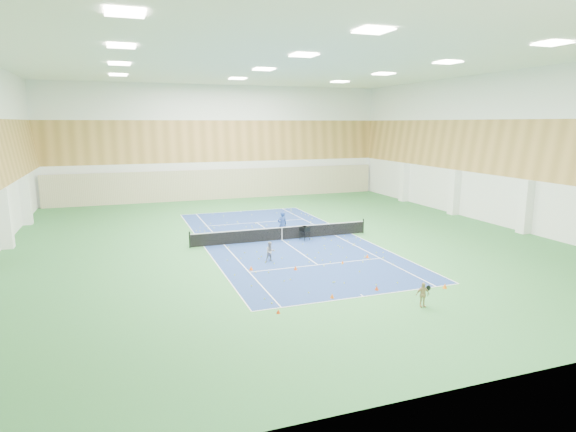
{
  "coord_description": "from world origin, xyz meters",
  "views": [
    {
      "loc": [
        -10.65,
        -31.02,
        8.09
      ],
      "look_at": [
        -0.08,
        -1.48,
        2.0
      ],
      "focal_mm": 30.0,
      "sensor_mm": 36.0,
      "label": 1
    }
  ],
  "objects_px": {
    "coach": "(282,224)",
    "child_court": "(270,252)",
    "ball_cart": "(305,233)",
    "tennis_net": "(282,232)",
    "child_apron": "(423,295)"
  },
  "relations": [
    {
      "from": "coach",
      "to": "child_court",
      "type": "relative_size",
      "value": 1.57
    },
    {
      "from": "coach",
      "to": "ball_cart",
      "type": "relative_size",
      "value": 1.91
    },
    {
      "from": "tennis_net",
      "to": "child_court",
      "type": "xyz_separation_m",
      "value": [
        -2.37,
        -4.79,
        0.05
      ]
    },
    {
      "from": "child_court",
      "to": "child_apron",
      "type": "bearing_deg",
      "value": -70.1
    },
    {
      "from": "child_court",
      "to": "ball_cart",
      "type": "bearing_deg",
      "value": 42.38
    },
    {
      "from": "tennis_net",
      "to": "child_court",
      "type": "distance_m",
      "value": 5.34
    },
    {
      "from": "coach",
      "to": "tennis_net",
      "type": "bearing_deg",
      "value": 66.07
    },
    {
      "from": "tennis_net",
      "to": "child_court",
      "type": "height_order",
      "value": "child_court"
    },
    {
      "from": "tennis_net",
      "to": "coach",
      "type": "bearing_deg",
      "value": 69.59
    },
    {
      "from": "coach",
      "to": "child_apron",
      "type": "bearing_deg",
      "value": 92.62
    },
    {
      "from": "coach",
      "to": "child_court",
      "type": "distance_m",
      "value": 6.17
    },
    {
      "from": "child_court",
      "to": "ball_cart",
      "type": "distance_m",
      "value": 5.69
    },
    {
      "from": "coach",
      "to": "child_court",
      "type": "xyz_separation_m",
      "value": [
        -2.66,
        -5.56,
        -0.34
      ]
    },
    {
      "from": "child_apron",
      "to": "ball_cart",
      "type": "relative_size",
      "value": 1.15
    },
    {
      "from": "coach",
      "to": "child_court",
      "type": "bearing_deg",
      "value": 60.92
    }
  ]
}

